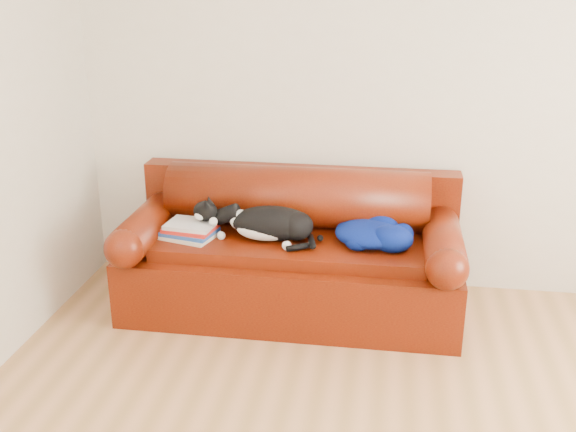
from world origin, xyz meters
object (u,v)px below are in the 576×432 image
Objects in this scene: blanket at (372,233)px; sofa_base at (291,275)px; book_stack at (190,230)px; cat at (271,224)px.

sofa_base is at bearing 177.08° from blanket.
book_stack is at bearing -176.01° from blanket.
sofa_base is 3.97× the size of blanket.
sofa_base is 0.39m from cat.
cat is at bearing 4.92° from book_stack.
book_stack is at bearing -162.20° from cat.
cat reaches higher than blanket.
book_stack is at bearing -170.54° from sofa_base.
book_stack is 0.51m from cat.
cat is at bearing -153.52° from sofa_base.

